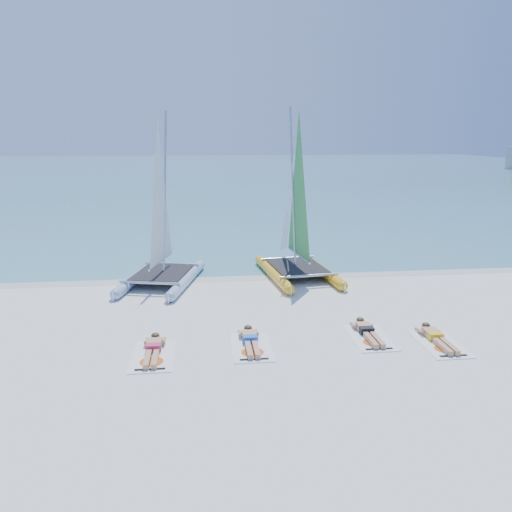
{
  "coord_description": "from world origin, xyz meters",
  "views": [
    {
      "loc": [
        -1.48,
        -12.86,
        5.28
      ],
      "look_at": [
        0.09,
        1.2,
        1.83
      ],
      "focal_mm": 35.0,
      "sensor_mm": 36.0,
      "label": 1
    }
  ],
  "objects_px": {
    "sunbather_a": "(153,348)",
    "sunbather_b": "(250,340)",
    "catamaran_blue": "(161,232)",
    "towel_d": "(439,344)",
    "catamaran_yellow": "(294,221)",
    "towel_b": "(251,347)",
    "sunbather_d": "(436,337)",
    "towel_c": "(369,338)",
    "towel_a": "(153,356)",
    "sunbather_c": "(367,331)"
  },
  "relations": [
    {
      "from": "catamaran_yellow",
      "to": "sunbather_b",
      "type": "relative_size",
      "value": 3.78
    },
    {
      "from": "towel_b",
      "to": "sunbather_d",
      "type": "relative_size",
      "value": 1.07
    },
    {
      "from": "towel_a",
      "to": "towel_b",
      "type": "bearing_deg",
      "value": 6.07
    },
    {
      "from": "towel_a",
      "to": "towel_d",
      "type": "relative_size",
      "value": 1.0
    },
    {
      "from": "towel_a",
      "to": "sunbather_a",
      "type": "bearing_deg",
      "value": 90.0
    },
    {
      "from": "catamaran_blue",
      "to": "sunbather_b",
      "type": "distance_m",
      "value": 6.71
    },
    {
      "from": "towel_a",
      "to": "towel_b",
      "type": "distance_m",
      "value": 2.46
    },
    {
      "from": "sunbather_a",
      "to": "catamaran_yellow",
      "type": "bearing_deg",
      "value": 54.97
    },
    {
      "from": "sunbather_a",
      "to": "sunbather_c",
      "type": "height_order",
      "value": "same"
    },
    {
      "from": "catamaran_yellow",
      "to": "sunbather_b",
      "type": "bearing_deg",
      "value": -116.61
    },
    {
      "from": "catamaran_yellow",
      "to": "towel_a",
      "type": "xyz_separation_m",
      "value": [
        -4.81,
        -7.05,
        -2.05
      ]
    },
    {
      "from": "catamaran_blue",
      "to": "sunbather_b",
      "type": "bearing_deg",
      "value": -52.34
    },
    {
      "from": "catamaran_blue",
      "to": "sunbather_a",
      "type": "distance_m",
      "value": 6.43
    },
    {
      "from": "sunbather_c",
      "to": "towel_a",
      "type": "bearing_deg",
      "value": -172.98
    },
    {
      "from": "catamaran_yellow",
      "to": "towel_d",
      "type": "bearing_deg",
      "value": -77.57
    },
    {
      "from": "sunbather_c",
      "to": "towel_d",
      "type": "distance_m",
      "value": 1.84
    },
    {
      "from": "sunbather_d",
      "to": "sunbather_c",
      "type": "bearing_deg",
      "value": 160.54
    },
    {
      "from": "catamaran_blue",
      "to": "towel_c",
      "type": "relative_size",
      "value": 3.42
    },
    {
      "from": "towel_c",
      "to": "towel_d",
      "type": "distance_m",
      "value": 1.77
    },
    {
      "from": "towel_a",
      "to": "towel_d",
      "type": "height_order",
      "value": "same"
    },
    {
      "from": "towel_b",
      "to": "catamaran_blue",
      "type": "bearing_deg",
      "value": 113.32
    },
    {
      "from": "towel_b",
      "to": "towel_c",
      "type": "relative_size",
      "value": 1.0
    },
    {
      "from": "sunbather_a",
      "to": "towel_c",
      "type": "relative_size",
      "value": 0.93
    },
    {
      "from": "catamaran_yellow",
      "to": "towel_c",
      "type": "distance_m",
      "value": 6.91
    },
    {
      "from": "catamaran_blue",
      "to": "towel_c",
      "type": "distance_m",
      "value": 8.48
    },
    {
      "from": "towel_d",
      "to": "towel_b",
      "type": "bearing_deg",
      "value": 175.94
    },
    {
      "from": "sunbather_b",
      "to": "towel_d",
      "type": "distance_m",
      "value": 4.9
    },
    {
      "from": "sunbather_c",
      "to": "catamaran_blue",
      "type": "bearing_deg",
      "value": 135.8
    },
    {
      "from": "catamaran_blue",
      "to": "towel_d",
      "type": "bearing_deg",
      "value": -27.04
    },
    {
      "from": "towel_b",
      "to": "towel_d",
      "type": "bearing_deg",
      "value": -4.06
    },
    {
      "from": "sunbather_a",
      "to": "sunbather_b",
      "type": "height_order",
      "value": "same"
    },
    {
      "from": "towel_c",
      "to": "towel_d",
      "type": "height_order",
      "value": "same"
    },
    {
      "from": "towel_b",
      "to": "towel_a",
      "type": "bearing_deg",
      "value": -173.93
    },
    {
      "from": "sunbather_b",
      "to": "towel_c",
      "type": "height_order",
      "value": "sunbather_b"
    },
    {
      "from": "sunbather_b",
      "to": "towel_d",
      "type": "bearing_deg",
      "value": -6.3
    },
    {
      "from": "sunbather_a",
      "to": "towel_b",
      "type": "bearing_deg",
      "value": 1.6
    },
    {
      "from": "sunbather_a",
      "to": "sunbather_c",
      "type": "bearing_deg",
      "value": 5.09
    },
    {
      "from": "sunbather_c",
      "to": "sunbather_d",
      "type": "height_order",
      "value": "same"
    },
    {
      "from": "towel_d",
      "to": "sunbather_d",
      "type": "relative_size",
      "value": 1.07
    },
    {
      "from": "towel_a",
      "to": "towel_b",
      "type": "relative_size",
      "value": 1.0
    },
    {
      "from": "sunbather_a",
      "to": "catamaran_blue",
      "type": "bearing_deg",
      "value": 91.72
    },
    {
      "from": "sunbather_a",
      "to": "towel_b",
      "type": "xyz_separation_m",
      "value": [
        2.45,
        0.07,
        -0.11
      ]
    },
    {
      "from": "catamaran_yellow",
      "to": "sunbather_a",
      "type": "distance_m",
      "value": 8.6
    },
    {
      "from": "catamaran_yellow",
      "to": "sunbather_a",
      "type": "xyz_separation_m",
      "value": [
        -4.81,
        -6.86,
        -1.94
      ]
    },
    {
      "from": "catamaran_blue",
      "to": "towel_a",
      "type": "bearing_deg",
      "value": -74.66
    },
    {
      "from": "towel_b",
      "to": "sunbather_a",
      "type": "bearing_deg",
      "value": -178.4
    },
    {
      "from": "towel_a",
      "to": "sunbather_a",
      "type": "height_order",
      "value": "sunbather_a"
    },
    {
      "from": "sunbather_c",
      "to": "sunbather_b",
      "type": "bearing_deg",
      "value": -175.66
    },
    {
      "from": "catamaran_blue",
      "to": "towel_d",
      "type": "distance_m",
      "value": 10.07
    },
    {
      "from": "sunbather_a",
      "to": "sunbather_c",
      "type": "xyz_separation_m",
      "value": [
        5.65,
        0.5,
        0.0
      ]
    }
  ]
}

